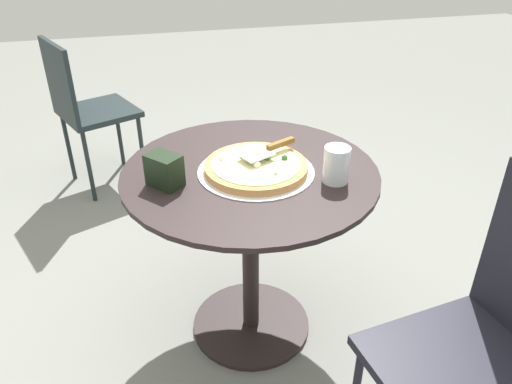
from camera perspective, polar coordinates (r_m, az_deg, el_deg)
name	(u,v)px	position (r m, az deg, el deg)	size (l,w,h in m)	color
ground_plane	(251,325)	(2.05, -0.57, -14.99)	(10.00, 10.00, 0.00)	slate
patio_table	(250,218)	(1.72, -0.65, -3.00)	(0.84, 0.84, 0.70)	black
pizza_on_tray	(256,168)	(1.60, 0.01, 2.83)	(0.38, 0.38, 0.05)	silver
pizza_server	(269,149)	(1.64, 1.51, 4.99)	(0.21, 0.13, 0.02)	silver
drinking_cup	(336,165)	(1.55, 9.19, 3.11)	(0.08, 0.08, 0.12)	white
napkin_dispenser	(164,170)	(1.54, -10.47, 2.45)	(0.10, 0.07, 0.10)	black
patio_chair_near	(84,104)	(2.88, -19.09, 9.47)	(0.49, 0.49, 0.85)	black
patio_chair_far	(504,343)	(1.42, 26.52, -15.23)	(0.49, 0.49, 0.92)	black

